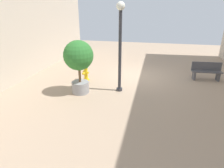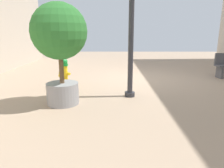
% 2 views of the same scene
% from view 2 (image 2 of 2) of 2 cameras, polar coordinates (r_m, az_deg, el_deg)
% --- Properties ---
extents(ground_plane, '(23.40, 23.40, 0.00)m').
position_cam_2_polar(ground_plane, '(8.04, 8.10, 1.56)').
color(ground_plane, tan).
extents(fire_hydrant, '(0.41, 0.40, 0.93)m').
position_cam_2_polar(fire_hydrant, '(6.77, -13.07, 3.05)').
color(fire_hydrant, gold).
rests_on(fire_hydrant, ground_plane).
extents(planter_tree, '(1.30, 1.30, 2.40)m').
position_cam_2_polar(planter_tree, '(5.01, -14.36, 11.83)').
color(planter_tree, gray).
rests_on(planter_tree, ground_plane).
extents(street_lamp, '(0.36, 0.36, 3.91)m').
position_cam_2_polar(street_lamp, '(5.54, 5.50, 21.36)').
color(street_lamp, '#2D2D33').
rests_on(street_lamp, ground_plane).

